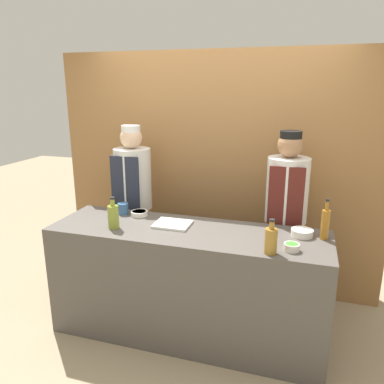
{
  "coord_description": "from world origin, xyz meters",
  "views": [
    {
      "loc": [
        0.86,
        -2.67,
        2.05
      ],
      "look_at": [
        0.0,
        0.13,
        1.23
      ],
      "focal_mm": 35.0,
      "sensor_mm": 36.0,
      "label": 1
    }
  ],
  "objects_px": {
    "bottle_oil": "(113,216)",
    "bottle_amber": "(325,224)",
    "cup_blue": "(123,209)",
    "chef_right": "(285,219)",
    "sauce_bowl_green": "(292,247)",
    "bottle_vinegar": "(271,240)",
    "chef_left": "(134,205)",
    "sauce_bowl_yellow": "(139,213)",
    "sauce_bowl_white": "(302,232)",
    "cutting_board": "(173,224)"
  },
  "relations": [
    {
      "from": "bottle_vinegar",
      "to": "chef_left",
      "type": "height_order",
      "value": "chef_left"
    },
    {
      "from": "sauce_bowl_green",
      "to": "cup_blue",
      "type": "height_order",
      "value": "cup_blue"
    },
    {
      "from": "cutting_board",
      "to": "chef_right",
      "type": "bearing_deg",
      "value": 29.08
    },
    {
      "from": "cutting_board",
      "to": "bottle_oil",
      "type": "distance_m",
      "value": 0.49
    },
    {
      "from": "sauce_bowl_white",
      "to": "sauce_bowl_green",
      "type": "xyz_separation_m",
      "value": [
        -0.06,
        -0.3,
        -0.0
      ]
    },
    {
      "from": "sauce_bowl_white",
      "to": "cutting_board",
      "type": "height_order",
      "value": "sauce_bowl_white"
    },
    {
      "from": "cutting_board",
      "to": "bottle_amber",
      "type": "xyz_separation_m",
      "value": [
        1.19,
        0.06,
        0.11
      ]
    },
    {
      "from": "sauce_bowl_white",
      "to": "sauce_bowl_green",
      "type": "relative_size",
      "value": 1.52
    },
    {
      "from": "sauce_bowl_yellow",
      "to": "chef_right",
      "type": "bearing_deg",
      "value": 15.57
    },
    {
      "from": "sauce_bowl_green",
      "to": "chef_right",
      "type": "height_order",
      "value": "chef_right"
    },
    {
      "from": "sauce_bowl_white",
      "to": "bottle_vinegar",
      "type": "distance_m",
      "value": 0.44
    },
    {
      "from": "sauce_bowl_yellow",
      "to": "bottle_amber",
      "type": "xyz_separation_m",
      "value": [
        1.56,
        -0.08,
        0.1
      ]
    },
    {
      "from": "sauce_bowl_white",
      "to": "sauce_bowl_yellow",
      "type": "bearing_deg",
      "value": 177.26
    },
    {
      "from": "sauce_bowl_yellow",
      "to": "sauce_bowl_green",
      "type": "height_order",
      "value": "sauce_bowl_green"
    },
    {
      "from": "sauce_bowl_yellow",
      "to": "chef_left",
      "type": "relative_size",
      "value": 0.09
    },
    {
      "from": "bottle_vinegar",
      "to": "bottle_amber",
      "type": "relative_size",
      "value": 0.79
    },
    {
      "from": "sauce_bowl_white",
      "to": "cup_blue",
      "type": "relative_size",
      "value": 1.69
    },
    {
      "from": "sauce_bowl_white",
      "to": "bottle_oil",
      "type": "xyz_separation_m",
      "value": [
        -1.47,
        -0.27,
        0.07
      ]
    },
    {
      "from": "chef_right",
      "to": "cup_blue",
      "type": "bearing_deg",
      "value": -166.29
    },
    {
      "from": "bottle_vinegar",
      "to": "bottle_oil",
      "type": "distance_m",
      "value": 1.27
    },
    {
      "from": "bottle_vinegar",
      "to": "chef_right",
      "type": "xyz_separation_m",
      "value": [
        0.05,
        0.8,
        -0.12
      ]
    },
    {
      "from": "cup_blue",
      "to": "chef_left",
      "type": "bearing_deg",
      "value": 99.9
    },
    {
      "from": "bottle_oil",
      "to": "bottle_amber",
      "type": "bearing_deg",
      "value": 9.01
    },
    {
      "from": "bottle_vinegar",
      "to": "chef_right",
      "type": "distance_m",
      "value": 0.81
    },
    {
      "from": "bottle_vinegar",
      "to": "cup_blue",
      "type": "distance_m",
      "value": 1.43
    },
    {
      "from": "bottle_oil",
      "to": "chef_right",
      "type": "bearing_deg",
      "value": 27.51
    },
    {
      "from": "chef_left",
      "to": "chef_right",
      "type": "distance_m",
      "value": 1.47
    },
    {
      "from": "bottle_oil",
      "to": "bottle_amber",
      "type": "xyz_separation_m",
      "value": [
        1.62,
        0.26,
        0.02
      ]
    },
    {
      "from": "bottle_oil",
      "to": "chef_left",
      "type": "bearing_deg",
      "value": 102.41
    },
    {
      "from": "bottle_oil",
      "to": "cup_blue",
      "type": "relative_size",
      "value": 2.63
    },
    {
      "from": "bottle_amber",
      "to": "cup_blue",
      "type": "relative_size",
      "value": 3.17
    },
    {
      "from": "sauce_bowl_green",
      "to": "bottle_vinegar",
      "type": "distance_m",
      "value": 0.18
    },
    {
      "from": "chef_right",
      "to": "sauce_bowl_green",
      "type": "bearing_deg",
      "value": -83.14
    },
    {
      "from": "sauce_bowl_yellow",
      "to": "chef_left",
      "type": "distance_m",
      "value": 0.41
    },
    {
      "from": "bottle_vinegar",
      "to": "bottle_oil",
      "type": "relative_size",
      "value": 0.95
    },
    {
      "from": "bottle_vinegar",
      "to": "chef_right",
      "type": "height_order",
      "value": "chef_right"
    },
    {
      "from": "bottle_vinegar",
      "to": "cup_blue",
      "type": "height_order",
      "value": "bottle_vinegar"
    },
    {
      "from": "cutting_board",
      "to": "chef_right",
      "type": "distance_m",
      "value": 1.01
    },
    {
      "from": "sauce_bowl_yellow",
      "to": "sauce_bowl_white",
      "type": "bearing_deg",
      "value": -2.74
    },
    {
      "from": "bottle_vinegar",
      "to": "chef_right",
      "type": "bearing_deg",
      "value": 86.31
    },
    {
      "from": "sauce_bowl_yellow",
      "to": "cutting_board",
      "type": "xyz_separation_m",
      "value": [
        0.37,
        -0.14,
        -0.01
      ]
    },
    {
      "from": "sauce_bowl_green",
      "to": "cutting_board",
      "type": "distance_m",
      "value": 0.99
    },
    {
      "from": "bottle_vinegar",
      "to": "bottle_amber",
      "type": "bearing_deg",
      "value": 46.13
    },
    {
      "from": "sauce_bowl_green",
      "to": "chef_right",
      "type": "distance_m",
      "value": 0.72
    },
    {
      "from": "bottle_amber",
      "to": "cup_blue",
      "type": "bearing_deg",
      "value": 177.18
    },
    {
      "from": "bottle_amber",
      "to": "chef_left",
      "type": "relative_size",
      "value": 0.18
    },
    {
      "from": "chef_left",
      "to": "chef_right",
      "type": "height_order",
      "value": "chef_left"
    },
    {
      "from": "sauce_bowl_white",
      "to": "chef_right",
      "type": "distance_m",
      "value": 0.44
    },
    {
      "from": "sauce_bowl_yellow",
      "to": "sauce_bowl_green",
      "type": "distance_m",
      "value": 1.38
    },
    {
      "from": "cutting_board",
      "to": "bottle_vinegar",
      "type": "bearing_deg",
      "value": -20.74
    }
  ]
}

